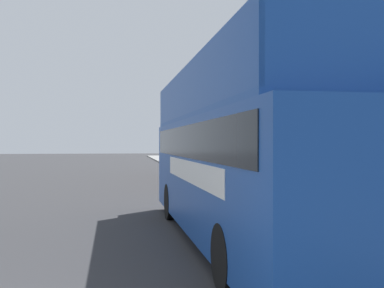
% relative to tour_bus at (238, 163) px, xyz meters
% --- Properties ---
extents(ground_plane, '(144.00, 144.00, 0.00)m').
position_rel_tour_bus_xyz_m(ground_plane, '(-3.70, 14.66, -1.81)').
color(ground_plane, '#333335').
extents(sidewalk, '(3.42, 108.00, 0.14)m').
position_rel_tour_bus_xyz_m(sidewalk, '(3.36, 11.66, -1.74)').
color(sidewalk, gray).
rests_on(sidewalk, ground_plane).
extents(brick_terrace_rear, '(6.00, 24.25, 9.93)m').
position_rel_tour_bus_xyz_m(brick_terrace_rear, '(8.07, 13.71, 3.15)').
color(brick_terrace_rear, '#9E664C').
rests_on(brick_terrace_rear, ground_plane).
extents(tour_bus, '(2.76, 11.09, 3.98)m').
position_rel_tour_bus_xyz_m(tour_bus, '(0.00, 0.00, 0.00)').
color(tour_bus, '#19479E').
rests_on(tour_bus, ground_plane).
extents(parked_car_ahead_of_bus, '(1.87, 4.16, 1.44)m').
position_rel_tour_bus_xyz_m(parked_car_ahead_of_bus, '(0.54, 8.86, -1.14)').
color(parked_car_ahead_of_bus, silver).
rests_on(parked_car_ahead_of_bus, ground_plane).
extents(lamp_post_nearest, '(0.35, 0.35, 4.90)m').
position_rel_tour_bus_xyz_m(lamp_post_nearest, '(2.02, -2.12, 1.69)').
color(lamp_post_nearest, black).
rests_on(lamp_post_nearest, sidewalk).
extents(lamp_post_second, '(0.35, 0.35, 4.63)m').
position_rel_tour_bus_xyz_m(lamp_post_second, '(2.32, 5.49, 1.53)').
color(lamp_post_second, black).
rests_on(lamp_post_second, sidewalk).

